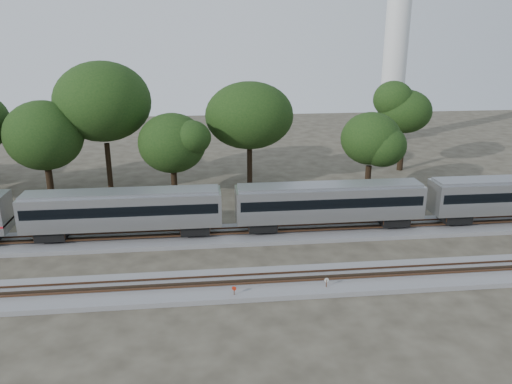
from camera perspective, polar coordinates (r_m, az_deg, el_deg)
ground at (r=43.31m, az=-5.39°, el=-8.37°), size 160.00×160.00×0.00m
track_far at (r=48.69m, az=-5.55°, el=-5.03°), size 160.00×5.00×0.73m
track_near at (r=39.67m, az=-5.28°, el=-10.65°), size 160.00×5.00×0.73m
train at (r=49.13m, az=8.56°, el=-1.03°), size 94.92×3.28×4.83m
switch_stand_red at (r=37.84m, az=-2.51°, el=-11.25°), size 0.33×0.16×1.09m
switch_stand_white at (r=39.19m, az=8.06°, el=-10.26°), size 0.37×0.10×1.16m
switch_lever at (r=38.41m, az=4.06°, el=-11.74°), size 0.54×0.37×0.30m
tree_2 at (r=62.53m, az=-23.10°, el=5.94°), size 7.81×7.81×11.01m
tree_3 at (r=63.45m, az=-17.10°, el=9.84°), size 11.23×11.23×15.84m
tree_4 at (r=59.10m, az=-9.56°, el=5.51°), size 6.80×6.80×9.58m
tree_5 at (r=62.29m, az=-0.76°, el=8.72°), size 9.32×9.32×13.14m
tree_6 at (r=59.91m, az=12.98°, el=5.95°), size 7.30×7.30×10.29m
tree_7 at (r=73.34m, az=16.64°, el=8.81°), size 8.58×8.58×12.09m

